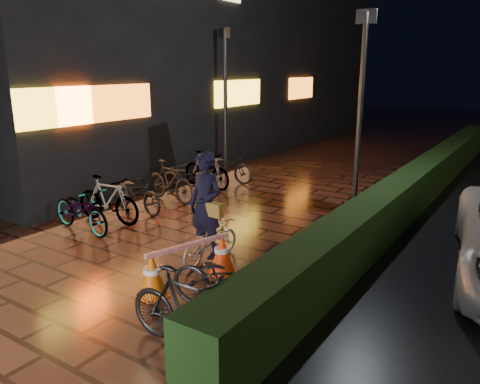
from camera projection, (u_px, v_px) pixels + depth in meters
The scene contains 10 objects.
ground at pixel (118, 272), 8.23m from camera, with size 80.00×80.00×0.00m, color #381911.
hedge at pixel (423, 180), 12.78m from camera, with size 0.70×20.00×1.00m, color black.
storefront_block at pixel (159, 44), 21.40m from camera, with size 12.09×22.00×9.00m.
lamp_post_hedge at pixel (360, 107), 10.76m from camera, with size 0.45×0.15×4.72m.
lamp_post_sf at pixel (225, 96), 15.22m from camera, with size 0.45×0.13×4.69m.
cyclist at pixel (208, 222), 8.47m from camera, with size 0.76×1.47×2.06m.
traffic_barrier at pixel (189, 264), 7.67m from camera, with size 0.91×1.79×0.73m.
cart_assembly at pixel (357, 223), 9.30m from camera, with size 0.58×0.52×0.96m.
parked_bikes_storefront at pixel (165, 184), 12.31m from camera, with size 2.03×6.29×1.09m.
parked_bikes_hedge at pixel (211, 293), 6.33m from camera, with size 2.00×1.83×1.09m.
Camera 1 is at (5.98, -5.14, 3.48)m, focal length 35.00 mm.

